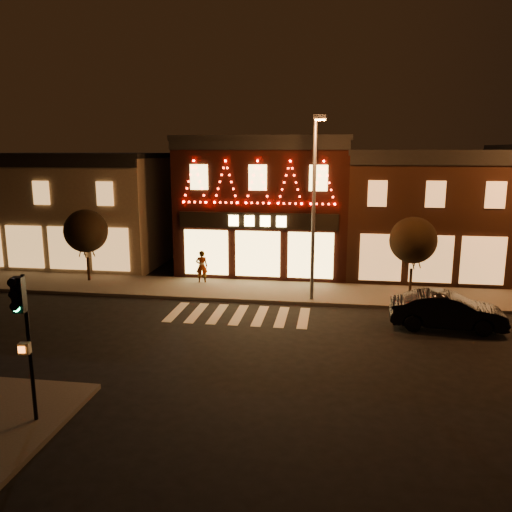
% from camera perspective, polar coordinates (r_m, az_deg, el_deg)
% --- Properties ---
extents(ground, '(120.00, 120.00, 0.00)m').
position_cam_1_polar(ground, '(20.15, -4.04, -10.09)').
color(ground, black).
rests_on(ground, ground).
extents(sidewalk_far, '(44.00, 4.00, 0.15)m').
position_cam_1_polar(sidewalk_far, '(27.35, 3.74, -4.02)').
color(sidewalk_far, '#47423D').
rests_on(sidewalk_far, ground).
extents(building_left, '(12.20, 8.28, 7.30)m').
position_cam_1_polar(building_left, '(36.72, -19.41, 5.08)').
color(building_left, '#786755').
rests_on(building_left, ground).
extents(building_pulp, '(10.20, 8.34, 8.30)m').
position_cam_1_polar(building_pulp, '(32.65, 1.23, 5.88)').
color(building_pulp, black).
rests_on(building_pulp, ground).
extents(building_right_a, '(9.20, 8.28, 7.50)m').
position_cam_1_polar(building_right_a, '(32.88, 17.94, 4.65)').
color(building_right_a, '#341C12').
rests_on(building_right_a, ground).
extents(traffic_signal_near, '(0.33, 0.43, 4.14)m').
position_cam_1_polar(traffic_signal_near, '(14.91, -24.51, -6.56)').
color(traffic_signal_near, black).
rests_on(traffic_signal_near, sidewalk_near).
extents(streetlamp_mid, '(0.66, 2.05, 8.91)m').
position_cam_1_polar(streetlamp_mid, '(24.68, 6.54, 6.76)').
color(streetlamp_mid, '#59595E').
rests_on(streetlamp_mid, sidewalk_far).
extents(tree_left, '(2.44, 2.44, 4.08)m').
position_cam_1_polar(tree_left, '(30.44, -18.43, 2.66)').
color(tree_left, black).
rests_on(tree_left, sidewalk_far).
extents(tree_right, '(2.40, 2.40, 4.01)m').
position_cam_1_polar(tree_right, '(27.37, 17.11, 1.69)').
color(tree_right, black).
rests_on(tree_right, sidewalk_far).
extents(dark_sedan, '(4.80, 1.93, 1.55)m').
position_cam_1_polar(dark_sedan, '(23.33, 20.51, -5.74)').
color(dark_sedan, black).
rests_on(dark_sedan, ground).
extents(pedestrian, '(0.73, 0.55, 1.82)m').
position_cam_1_polar(pedestrian, '(28.96, -6.06, -1.16)').
color(pedestrian, gray).
rests_on(pedestrian, sidewalk_far).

